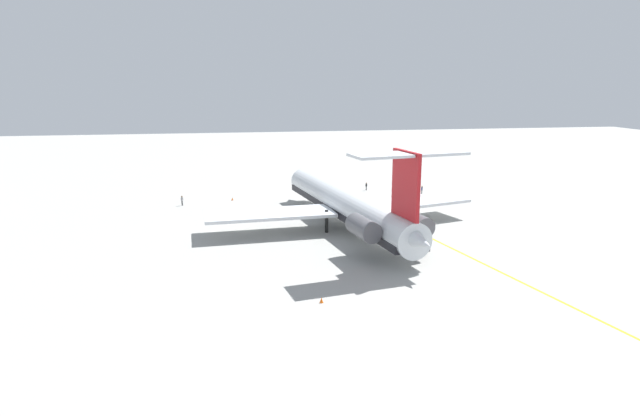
{
  "coord_description": "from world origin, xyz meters",
  "views": [
    {
      "loc": [
        -72.57,
        22.74,
        21.98
      ],
      "look_at": [
        5.44,
        9.04,
        3.33
      ],
      "focal_mm": 30.04,
      "sensor_mm": 36.0,
      "label": 1
    }
  ],
  "objects_px": {
    "ground_crew_near_tail": "(182,199)",
    "ground_crew_portside": "(422,189)",
    "main_jetliner": "(349,205)",
    "ground_crew_near_nose": "(366,185)",
    "safety_cone_wingtip": "(232,199)",
    "safety_cone_nose": "(321,300)"
  },
  "relations": [
    {
      "from": "ground_crew_near_tail",
      "to": "ground_crew_portside",
      "type": "relative_size",
      "value": 1.0
    },
    {
      "from": "main_jetliner",
      "to": "ground_crew_near_nose",
      "type": "relative_size",
      "value": 29.28
    },
    {
      "from": "ground_crew_near_nose",
      "to": "safety_cone_wingtip",
      "type": "distance_m",
      "value": 28.16
    },
    {
      "from": "safety_cone_nose",
      "to": "ground_crew_near_tail",
      "type": "bearing_deg",
      "value": 19.85
    },
    {
      "from": "ground_crew_near_nose",
      "to": "ground_crew_near_tail",
      "type": "bearing_deg",
      "value": 89.22
    },
    {
      "from": "ground_crew_near_tail",
      "to": "safety_cone_wingtip",
      "type": "xyz_separation_m",
      "value": [
        2.99,
        -9.09,
        -0.88
      ]
    },
    {
      "from": "main_jetliner",
      "to": "ground_crew_near_tail",
      "type": "relative_size",
      "value": 26.62
    },
    {
      "from": "ground_crew_near_tail",
      "to": "safety_cone_nose",
      "type": "bearing_deg",
      "value": 168.71
    },
    {
      "from": "ground_crew_portside",
      "to": "safety_cone_wingtip",
      "type": "xyz_separation_m",
      "value": [
        1.24,
        37.54,
        -0.87
      ]
    },
    {
      "from": "ground_crew_near_tail",
      "to": "safety_cone_wingtip",
      "type": "bearing_deg",
      "value": -102.91
    },
    {
      "from": "main_jetliner",
      "to": "ground_crew_near_nose",
      "type": "height_order",
      "value": "main_jetliner"
    },
    {
      "from": "ground_crew_near_nose",
      "to": "safety_cone_nose",
      "type": "height_order",
      "value": "ground_crew_near_nose"
    },
    {
      "from": "safety_cone_nose",
      "to": "ground_crew_near_nose",
      "type": "bearing_deg",
      "value": -19.2
    },
    {
      "from": "safety_cone_nose",
      "to": "safety_cone_wingtip",
      "type": "height_order",
      "value": "same"
    },
    {
      "from": "ground_crew_near_nose",
      "to": "ground_crew_near_tail",
      "type": "relative_size",
      "value": 0.91
    },
    {
      "from": "ground_crew_portside",
      "to": "safety_cone_nose",
      "type": "height_order",
      "value": "ground_crew_portside"
    },
    {
      "from": "main_jetliner",
      "to": "ground_crew_near_tail",
      "type": "bearing_deg",
      "value": 40.93
    },
    {
      "from": "ground_crew_near_nose",
      "to": "ground_crew_portside",
      "type": "height_order",
      "value": "ground_crew_portside"
    },
    {
      "from": "ground_crew_near_nose",
      "to": "safety_cone_nose",
      "type": "bearing_deg",
      "value": 147.75
    },
    {
      "from": "ground_crew_near_tail",
      "to": "safety_cone_wingtip",
      "type": "height_order",
      "value": "ground_crew_near_tail"
    },
    {
      "from": "ground_crew_near_tail",
      "to": "ground_crew_portside",
      "type": "height_order",
      "value": "ground_crew_near_tail"
    },
    {
      "from": "ground_crew_near_tail",
      "to": "safety_cone_wingtip",
      "type": "relative_size",
      "value": 3.31
    }
  ]
}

